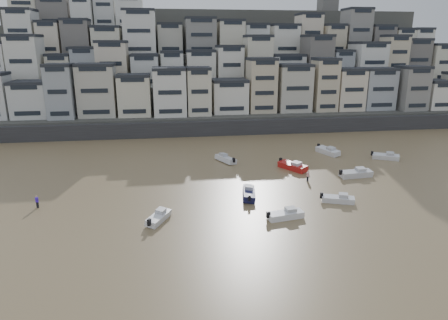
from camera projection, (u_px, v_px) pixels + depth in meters
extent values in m
plane|color=olive|center=(231.00, 309.00, 33.04)|extent=(400.00, 400.00, 0.00)
cube|color=#38383A|center=(229.00, 127.00, 95.64)|extent=(140.00, 3.00, 3.50)
cube|color=#4C4C47|center=(244.00, 120.00, 102.91)|extent=(140.00, 14.00, 4.00)
cube|color=#4C4C47|center=(236.00, 102.00, 113.46)|extent=(140.00, 14.00, 10.00)
cube|color=#4C4C47|center=(229.00, 84.00, 123.72)|extent=(140.00, 14.00, 18.00)
cube|color=#4C4C47|center=(224.00, 68.00, 133.99)|extent=(140.00, 16.00, 26.00)
cube|color=#4C4C47|center=(218.00, 58.00, 146.43)|extent=(140.00, 18.00, 32.00)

